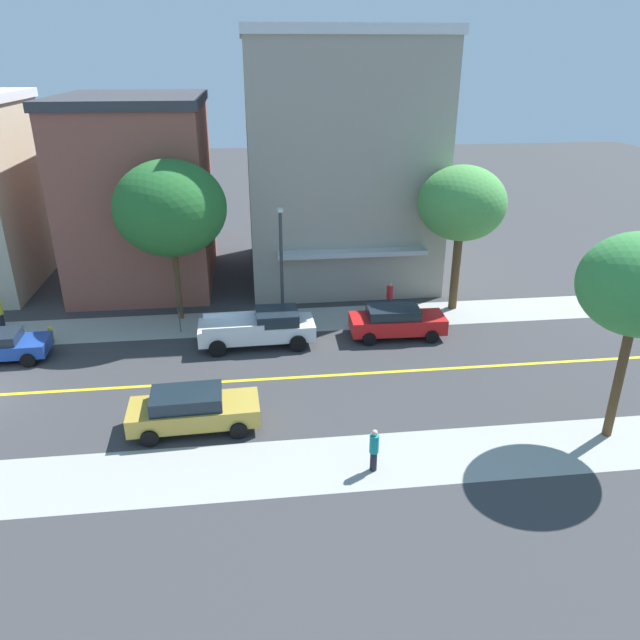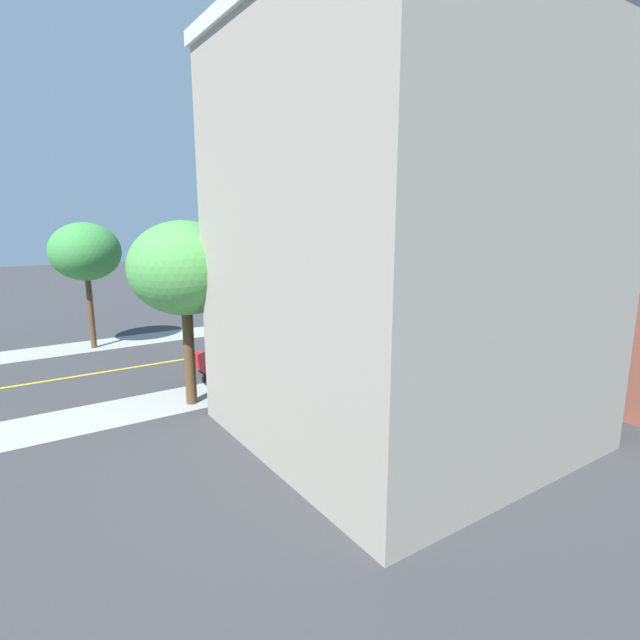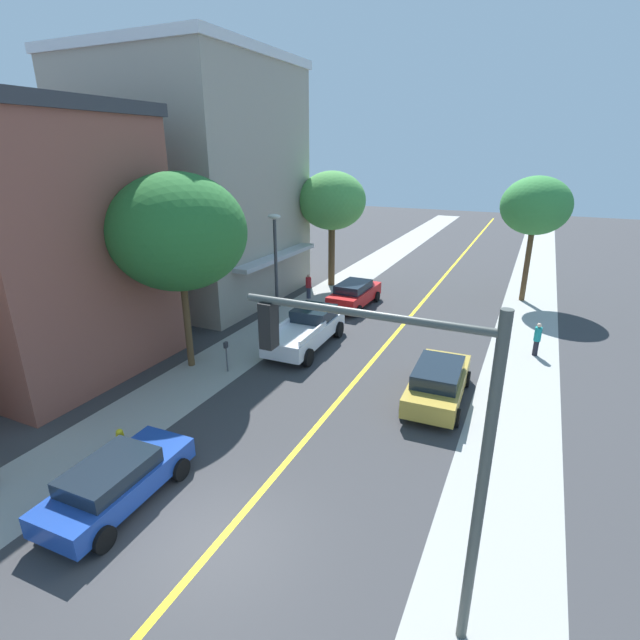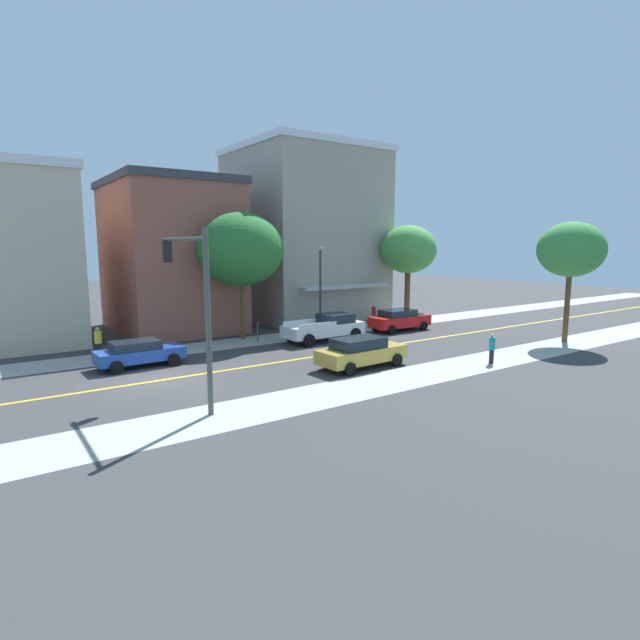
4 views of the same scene
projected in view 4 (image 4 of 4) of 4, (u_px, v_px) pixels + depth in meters
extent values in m
plane|color=#38383A|center=(158.00, 381.00, 22.66)|extent=(140.00, 140.00, 0.00)
cube|color=#9E9E99|center=(124.00, 356.00, 27.59)|extent=(3.06, 126.00, 0.01)
cube|color=#9E9E99|center=(211.00, 418.00, 17.73)|extent=(3.06, 126.00, 0.01)
cube|color=yellow|center=(158.00, 381.00, 22.66)|extent=(0.20, 126.00, 0.00)
cube|color=#935142|center=(170.00, 259.00, 36.04)|extent=(10.27, 7.67, 10.17)
cube|color=#38383D|center=(167.00, 183.00, 35.24)|extent=(10.57, 7.97, 0.50)
cube|color=#A39989|center=(304.00, 237.00, 42.36)|extent=(10.69, 10.60, 13.56)
cube|color=silver|center=(304.00, 151.00, 41.32)|extent=(10.99, 10.90, 0.50)
cube|color=#B7BABF|center=(346.00, 286.00, 38.21)|extent=(0.94, 8.05, 0.24)
cylinder|color=brown|center=(407.00, 296.00, 40.49)|extent=(0.45, 0.45, 4.08)
ellipsoid|color=#4C9947|center=(408.00, 249.00, 39.94)|extent=(4.47, 4.47, 3.80)
cylinder|color=brown|center=(242.00, 310.00, 32.52)|extent=(0.29, 0.29, 3.78)
ellipsoid|color=#286B2D|center=(241.00, 249.00, 31.94)|extent=(5.49, 5.49, 4.67)
cylinder|color=brown|center=(567.00, 308.00, 31.50)|extent=(0.33, 0.33, 4.33)
ellipsoid|color=#3D8E42|center=(571.00, 249.00, 30.95)|extent=(4.01, 4.01, 3.41)
cylinder|color=yellow|center=(163.00, 351.00, 27.68)|extent=(0.24, 0.24, 0.59)
sphere|color=yellow|center=(163.00, 344.00, 27.63)|extent=(0.22, 0.22, 0.22)
cylinder|color=yellow|center=(162.00, 350.00, 27.81)|extent=(0.10, 0.10, 0.10)
cylinder|color=yellow|center=(164.00, 351.00, 27.54)|extent=(0.10, 0.10, 0.10)
cylinder|color=#4C4C51|center=(258.00, 334.00, 31.34)|extent=(0.07, 0.07, 1.09)
cube|color=#2D2D33|center=(257.00, 324.00, 31.24)|extent=(0.12, 0.18, 0.26)
cylinder|color=#474C47|center=(208.00, 323.00, 17.63)|extent=(0.20, 0.20, 6.72)
cylinder|color=#474C47|center=(182.00, 239.00, 19.02)|extent=(4.50, 0.14, 0.14)
cube|color=black|center=(167.00, 252.00, 20.59)|extent=(0.26, 0.32, 0.90)
sphere|color=red|center=(167.00, 244.00, 20.55)|extent=(0.20, 0.20, 0.20)
sphere|color=yellow|center=(167.00, 252.00, 20.59)|extent=(0.20, 0.20, 0.20)
sphere|color=green|center=(168.00, 259.00, 20.64)|extent=(0.20, 0.20, 0.20)
cylinder|color=#38383D|center=(320.00, 293.00, 34.26)|extent=(0.16, 0.16, 5.75)
ellipsoid|color=silver|center=(320.00, 248.00, 33.82)|extent=(0.70, 0.36, 0.24)
cube|color=red|center=(400.00, 321.00, 35.89)|extent=(1.85, 4.63, 0.75)
cube|color=#19232D|center=(398.00, 313.00, 35.67)|extent=(1.59, 2.52, 0.47)
cylinder|color=black|center=(407.00, 323.00, 37.49)|extent=(0.24, 0.65, 0.64)
cylinder|color=black|center=(424.00, 326.00, 36.06)|extent=(0.24, 0.65, 0.64)
cylinder|color=black|center=(376.00, 326.00, 35.84)|extent=(0.24, 0.65, 0.64)
cylinder|color=black|center=(392.00, 330.00, 34.41)|extent=(0.24, 0.65, 0.64)
cube|color=#B29338|center=(362.00, 354.00, 25.07)|extent=(1.99, 4.79, 0.69)
cube|color=#19232D|center=(358.00, 343.00, 24.84)|extent=(1.69, 2.61, 0.51)
cylinder|color=black|center=(372.00, 354.00, 26.77)|extent=(0.24, 0.65, 0.64)
cylinder|color=black|center=(397.00, 360.00, 25.34)|extent=(0.24, 0.65, 0.64)
cylinder|color=black|center=(326.00, 362.00, 24.91)|extent=(0.24, 0.65, 0.64)
cylinder|color=black|center=(350.00, 369.00, 23.48)|extent=(0.24, 0.65, 0.64)
cube|color=#1E429E|center=(140.00, 354.00, 25.23)|extent=(1.87, 4.28, 0.60)
cube|color=#19232D|center=(135.00, 345.00, 25.03)|extent=(1.60, 2.33, 0.42)
cylinder|color=black|center=(162.00, 354.00, 26.79)|extent=(0.24, 0.65, 0.64)
cylinder|color=black|center=(174.00, 360.00, 25.42)|extent=(0.24, 0.65, 0.64)
cylinder|color=black|center=(107.00, 361.00, 25.14)|extent=(0.24, 0.65, 0.64)
cylinder|color=black|center=(117.00, 368.00, 23.76)|extent=(0.24, 0.65, 0.64)
cube|color=silver|center=(324.00, 329.00, 31.92)|extent=(2.05, 5.47, 0.73)
cube|color=#19232D|center=(336.00, 318.00, 32.40)|extent=(1.81, 1.99, 0.56)
cube|color=silver|center=(302.00, 322.00, 31.92)|extent=(0.17, 2.82, 0.24)
cube|color=silver|center=(318.00, 325.00, 30.51)|extent=(0.17, 2.82, 0.24)
cylinder|color=black|center=(337.00, 330.00, 33.82)|extent=(0.30, 0.81, 0.80)
cylinder|color=black|center=(355.00, 334.00, 32.29)|extent=(0.30, 0.81, 0.80)
cylinder|color=black|center=(291.00, 336.00, 31.66)|extent=(0.30, 0.81, 0.80)
cylinder|color=black|center=(309.00, 340.00, 30.13)|extent=(0.30, 0.81, 0.80)
cylinder|color=black|center=(491.00, 357.00, 25.92)|extent=(0.23, 0.23, 0.72)
cylinder|color=teal|center=(492.00, 344.00, 25.82)|extent=(0.31, 0.31, 0.65)
sphere|color=beige|center=(493.00, 336.00, 25.75)|extent=(0.20, 0.20, 0.20)
cylinder|color=#33384C|center=(374.00, 320.00, 38.79)|extent=(0.27, 0.27, 0.72)
cylinder|color=red|center=(374.00, 311.00, 38.69)|extent=(0.36, 0.36, 0.65)
sphere|color=tan|center=(374.00, 306.00, 38.62)|extent=(0.20, 0.20, 0.20)
cylinder|color=black|center=(99.00, 350.00, 27.56)|extent=(0.29, 0.29, 0.74)
cylinder|color=yellow|center=(98.00, 337.00, 27.46)|extent=(0.38, 0.38, 0.68)
sphere|color=tan|center=(97.00, 329.00, 27.39)|extent=(0.21, 0.21, 0.21)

